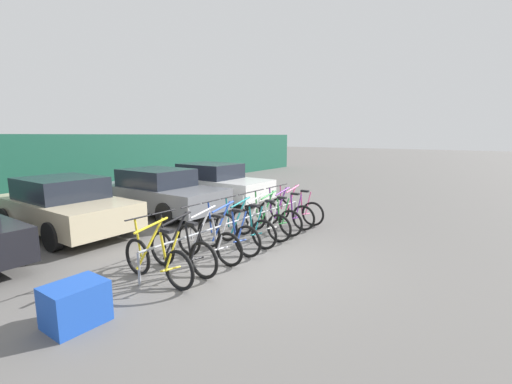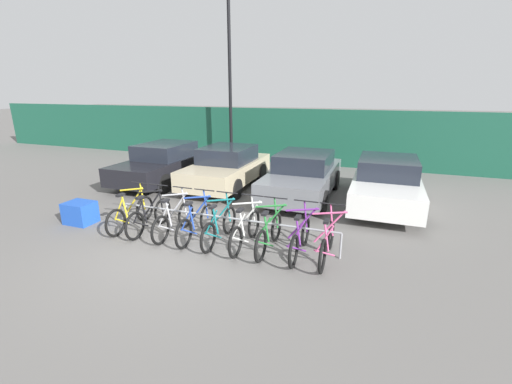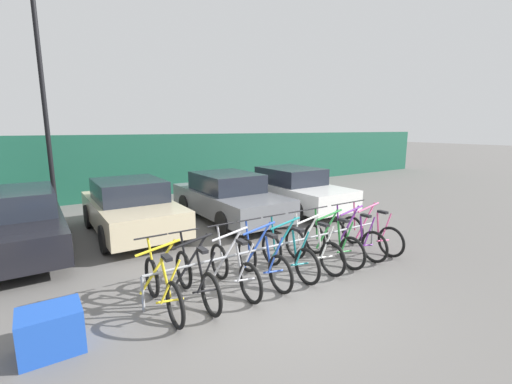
{
  "view_description": "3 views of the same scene",
  "coord_description": "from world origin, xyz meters",
  "px_view_note": "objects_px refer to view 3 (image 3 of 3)",
  "views": [
    {
      "loc": [
        -5.11,
        -3.91,
        2.42
      ],
      "look_at": [
        1.92,
        1.03,
        0.99
      ],
      "focal_mm": 24.0,
      "sensor_mm": 36.0,
      "label": 1
    },
    {
      "loc": [
        3.93,
        -5.76,
        3.27
      ],
      "look_at": [
        1.15,
        1.76,
        0.87
      ],
      "focal_mm": 24.0,
      "sensor_mm": 36.0,
      "label": 2
    },
    {
      "loc": [
        -3.1,
        -4.19,
        2.7
      ],
      "look_at": [
        1.28,
        2.42,
        1.22
      ],
      "focal_mm": 24.0,
      "sensor_mm": 36.0,
      "label": 3
    }
  ],
  "objects_px": {
    "bicycle_pink": "(371,234)",
    "bicycle_blue": "(262,261)",
    "bike_rack": "(283,246)",
    "car_black": "(14,222)",
    "lamp_post": "(41,77)",
    "bicycle_purple": "(354,238)",
    "car_grey": "(228,197)",
    "bicycle_black": "(196,278)",
    "bicycle_yellow": "(162,287)",
    "bicycle_white": "(313,248)",
    "bicycle_teal": "(288,255)",
    "bicycle_green": "(332,243)",
    "car_white": "(292,189)",
    "car_beige": "(131,207)",
    "cargo_crate": "(51,330)",
    "bicycle_silver": "(234,269)"
  },
  "relations": [
    {
      "from": "bicycle_pink",
      "to": "bicycle_blue",
      "type": "bearing_deg",
      "value": 176.19
    },
    {
      "from": "bike_rack",
      "to": "car_black",
      "type": "bearing_deg",
      "value": 136.72
    },
    {
      "from": "lamp_post",
      "to": "bicycle_purple",
      "type": "bearing_deg",
      "value": -57.34
    },
    {
      "from": "car_grey",
      "to": "lamp_post",
      "type": "height_order",
      "value": "lamp_post"
    },
    {
      "from": "bicycle_black",
      "to": "bicycle_purple",
      "type": "bearing_deg",
      "value": -0.88
    },
    {
      "from": "car_black",
      "to": "bicycle_pink",
      "type": "bearing_deg",
      "value": -32.05
    },
    {
      "from": "bicycle_purple",
      "to": "car_black",
      "type": "xyz_separation_m",
      "value": [
        -6.08,
        4.15,
        0.31
      ]
    },
    {
      "from": "bicycle_yellow",
      "to": "bicycle_white",
      "type": "bearing_deg",
      "value": 1.96
    },
    {
      "from": "bicycle_blue",
      "to": "car_black",
      "type": "bearing_deg",
      "value": 135.49
    },
    {
      "from": "car_grey",
      "to": "lamp_post",
      "type": "bearing_deg",
      "value": 137.17
    },
    {
      "from": "car_black",
      "to": "bicycle_blue",
      "type": "bearing_deg",
      "value": -48.43
    },
    {
      "from": "bicycle_black",
      "to": "bicycle_teal",
      "type": "height_order",
      "value": "same"
    },
    {
      "from": "bike_rack",
      "to": "bicycle_black",
      "type": "distance_m",
      "value": 1.85
    },
    {
      "from": "bicycle_black",
      "to": "lamp_post",
      "type": "relative_size",
      "value": 0.22
    },
    {
      "from": "bike_rack",
      "to": "bicycle_teal",
      "type": "xyz_separation_m",
      "value": [
        0.02,
        -0.15,
        -0.12
      ]
    },
    {
      "from": "car_black",
      "to": "lamp_post",
      "type": "distance_m",
      "value": 5.29
    },
    {
      "from": "bicycle_white",
      "to": "car_grey",
      "type": "relative_size",
      "value": 0.39
    },
    {
      "from": "car_grey",
      "to": "bicycle_teal",
      "type": "bearing_deg",
      "value": -103.31
    },
    {
      "from": "bicycle_yellow",
      "to": "bicycle_teal",
      "type": "bearing_deg",
      "value": 1.96
    },
    {
      "from": "bicycle_black",
      "to": "bicycle_green",
      "type": "xyz_separation_m",
      "value": [
        3.0,
        0.0,
        0.0
      ]
    },
    {
      "from": "bicycle_teal",
      "to": "car_white",
      "type": "distance_m",
      "value": 5.31
    },
    {
      "from": "car_beige",
      "to": "cargo_crate",
      "type": "bearing_deg",
      "value": -114.77
    },
    {
      "from": "cargo_crate",
      "to": "bicycle_teal",
      "type": "bearing_deg",
      "value": 2.63
    },
    {
      "from": "bicycle_yellow",
      "to": "bicycle_pink",
      "type": "relative_size",
      "value": 1.0
    },
    {
      "from": "car_white",
      "to": "bicycle_silver",
      "type": "bearing_deg",
      "value": -138.54
    },
    {
      "from": "bike_rack",
      "to": "bicycle_black",
      "type": "relative_size",
      "value": 3.1
    },
    {
      "from": "bicycle_blue",
      "to": "lamp_post",
      "type": "relative_size",
      "value": 0.22
    },
    {
      "from": "bicycle_teal",
      "to": "bicycle_pink",
      "type": "distance_m",
      "value": 2.36
    },
    {
      "from": "bicycle_silver",
      "to": "bicycle_pink",
      "type": "height_order",
      "value": "same"
    },
    {
      "from": "bicycle_yellow",
      "to": "bicycle_blue",
      "type": "distance_m",
      "value": 1.81
    },
    {
      "from": "bicycle_purple",
      "to": "car_grey",
      "type": "relative_size",
      "value": 0.39
    },
    {
      "from": "bicycle_blue",
      "to": "bicycle_white",
      "type": "relative_size",
      "value": 1.0
    },
    {
      "from": "bicycle_blue",
      "to": "car_black",
      "type": "xyz_separation_m",
      "value": [
        -3.68,
        4.15,
        0.31
      ]
    },
    {
      "from": "car_white",
      "to": "lamp_post",
      "type": "bearing_deg",
      "value": 149.71
    },
    {
      "from": "car_black",
      "to": "cargo_crate",
      "type": "xyz_separation_m",
      "value": [
        0.42,
        -4.33,
        -0.42
      ]
    },
    {
      "from": "bicycle_teal",
      "to": "cargo_crate",
      "type": "height_order",
      "value": "bicycle_teal"
    },
    {
      "from": "bicycle_teal",
      "to": "car_beige",
      "type": "relative_size",
      "value": 0.42
    },
    {
      "from": "bicycle_purple",
      "to": "bicycle_silver",
      "type": "bearing_deg",
      "value": 179.69
    },
    {
      "from": "bicycle_white",
      "to": "bicycle_green",
      "type": "relative_size",
      "value": 1.0
    },
    {
      "from": "bicycle_blue",
      "to": "car_beige",
      "type": "distance_m",
      "value": 4.44
    },
    {
      "from": "bike_rack",
      "to": "bicycle_black",
      "type": "bearing_deg",
      "value": -175.37
    },
    {
      "from": "bicycle_green",
      "to": "lamp_post",
      "type": "xyz_separation_m",
      "value": [
        -4.45,
        7.97,
        3.84
      ]
    },
    {
      "from": "bicycle_green",
      "to": "car_beige",
      "type": "distance_m",
      "value": 5.19
    },
    {
      "from": "bicycle_green",
      "to": "bicycle_black",
      "type": "bearing_deg",
      "value": -176.48
    },
    {
      "from": "bicycle_blue",
      "to": "bicycle_pink",
      "type": "relative_size",
      "value": 1.0
    },
    {
      "from": "bicycle_teal",
      "to": "car_black",
      "type": "xyz_separation_m",
      "value": [
        -4.27,
        4.15,
        0.31
      ]
    },
    {
      "from": "bicycle_white",
      "to": "bicycle_green",
      "type": "xyz_separation_m",
      "value": [
        0.54,
        0.0,
        0.0
      ]
    },
    {
      "from": "bicycle_silver",
      "to": "lamp_post",
      "type": "height_order",
      "value": "lamp_post"
    },
    {
      "from": "bicycle_yellow",
      "to": "car_white",
      "type": "height_order",
      "value": "car_white"
    },
    {
      "from": "bicycle_green",
      "to": "bicycle_purple",
      "type": "height_order",
      "value": "same"
    }
  ]
}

